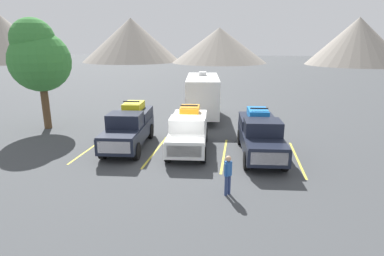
# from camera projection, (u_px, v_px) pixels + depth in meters

# --- Properties ---
(ground_plane) EXTENTS (240.00, 240.00, 0.00)m
(ground_plane) POSITION_uv_depth(u_px,v_px,m) (187.00, 157.00, 17.50)
(ground_plane) COLOR #3F4244
(pickup_truck_a) EXTENTS (2.55, 5.85, 2.64)m
(pickup_truck_a) POSITION_uv_depth(u_px,v_px,m) (129.00, 127.00, 18.93)
(pickup_truck_a) COLOR black
(pickup_truck_a) RESTS_ON ground
(pickup_truck_b) EXTENTS (2.56, 5.42, 2.52)m
(pickup_truck_b) POSITION_uv_depth(u_px,v_px,m) (188.00, 131.00, 18.38)
(pickup_truck_b) COLOR white
(pickup_truck_b) RESTS_ON ground
(pickup_truck_c) EXTENTS (2.58, 6.03, 2.51)m
(pickup_truck_c) POSITION_uv_depth(u_px,v_px,m) (260.00, 134.00, 17.57)
(pickup_truck_c) COLOR black
(pickup_truck_c) RESTS_ON ground
(lot_stripe_a) EXTENTS (0.12, 5.50, 0.01)m
(lot_stripe_a) POSITION_uv_depth(u_px,v_px,m) (92.00, 147.00, 19.00)
(lot_stripe_a) COLOR gold
(lot_stripe_a) RESTS_ON ground
(lot_stripe_b) EXTENTS (0.12, 5.50, 0.01)m
(lot_stripe_b) POSITION_uv_depth(u_px,v_px,m) (156.00, 151.00, 18.41)
(lot_stripe_b) COLOR gold
(lot_stripe_b) RESTS_ON ground
(lot_stripe_c) EXTENTS (0.12, 5.50, 0.01)m
(lot_stripe_c) POSITION_uv_depth(u_px,v_px,m) (224.00, 155.00, 17.82)
(lot_stripe_c) COLOR gold
(lot_stripe_c) RESTS_ON ground
(lot_stripe_d) EXTENTS (0.12, 5.50, 0.01)m
(lot_stripe_d) POSITION_uv_depth(u_px,v_px,m) (297.00, 158.00, 17.22)
(lot_stripe_d) COLOR gold
(lot_stripe_d) RESTS_ON ground
(camper_trailer_a) EXTENTS (3.29, 7.95, 3.70)m
(camper_trailer_a) POSITION_uv_depth(u_px,v_px,m) (203.00, 95.00, 25.62)
(camper_trailer_a) COLOR white
(camper_trailer_a) RESTS_ON ground
(person_a) EXTENTS (0.32, 0.32, 1.73)m
(person_a) POSITION_uv_depth(u_px,v_px,m) (228.00, 173.00, 12.95)
(person_a) COLOR navy
(person_a) RESTS_ON ground
(tree_a) EXTENTS (4.17, 4.17, 7.73)m
(tree_a) POSITION_uv_depth(u_px,v_px,m) (38.00, 56.00, 21.79)
(tree_a) COLOR brown
(tree_a) RESTS_ON ground
(mountain_ridge) EXTENTS (144.45, 38.34, 14.99)m
(mountain_ridge) POSITION_uv_depth(u_px,v_px,m) (203.00, 40.00, 85.31)
(mountain_ridge) COLOR gray
(mountain_ridge) RESTS_ON ground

